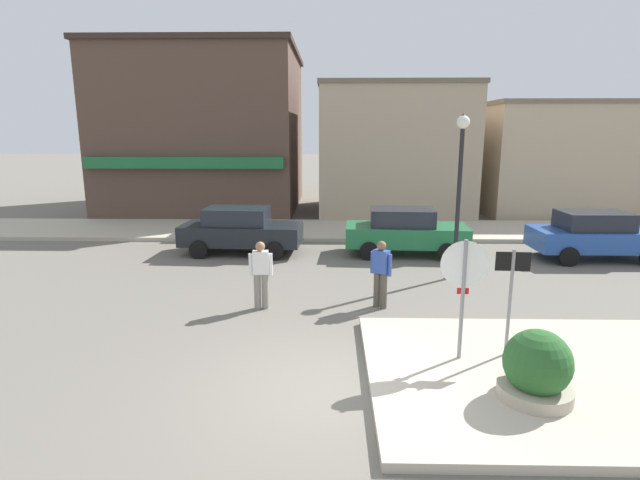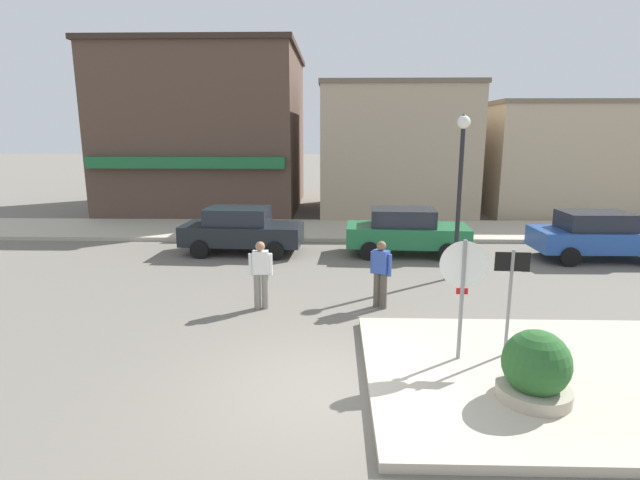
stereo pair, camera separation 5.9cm
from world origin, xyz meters
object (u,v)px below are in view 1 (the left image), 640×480
stop_sign (463,284)px  parked_car_second (405,231)px  pedestrian_crossing_near (381,272)px  one_way_sign (511,292)px  planter (536,373)px  parked_car_nearest (241,230)px  parked_car_third (596,235)px  pedestrian_crossing_far (261,273)px  lamp_post (460,173)px

stop_sign → parked_car_second: (0.20, 8.13, -0.71)m
pedestrian_crossing_near → one_way_sign: bearing=-54.5°
planter → stop_sign: bearing=120.9°
parked_car_nearest → parked_car_third: same height
one_way_sign → pedestrian_crossing_far: (-4.78, 2.67, -0.46)m
pedestrian_crossing_far → planter: bearing=-41.5°
parked_car_nearest → parked_car_third: size_ratio=1.02×
parked_car_third → stop_sign: bearing=-129.3°
lamp_post → pedestrian_crossing_near: lamp_post is taller
one_way_sign → pedestrian_crossing_far: one_way_sign is taller
parked_car_nearest → one_way_sign: bearing=-52.3°
stop_sign → parked_car_second: size_ratio=0.56×
parked_car_second → pedestrian_crossing_near: size_ratio=2.54×
planter → parked_car_nearest: parked_car_nearest is taller
planter → parked_car_nearest: 11.35m
lamp_post → pedestrian_crossing_far: size_ratio=2.82×
planter → one_way_sign: bearing=87.1°
planter → pedestrian_crossing_far: (-4.71, 4.17, 0.31)m
one_way_sign → parked_car_third: bearing=54.3°
planter → pedestrian_crossing_far: 6.29m
lamp_post → parked_car_third: size_ratio=1.13×
parked_car_third → pedestrian_crossing_near: bearing=-147.7°
lamp_post → pedestrian_crossing_near: 4.03m
parked_car_second → parked_car_third: (6.04, -0.52, 0.00)m
stop_sign → one_way_sign: size_ratio=1.10×
stop_sign → parked_car_nearest: size_ratio=0.56×
stop_sign → pedestrian_crossing_near: stop_sign is taller
lamp_post → pedestrian_crossing_near: size_ratio=2.82×
stop_sign → lamp_post: (1.23, 5.48, 1.44)m
parked_car_nearest → parked_car_third: 11.59m
pedestrian_crossing_near → planter: bearing=-66.0°
lamp_post → parked_car_second: 3.57m
parked_car_nearest → pedestrian_crossing_far: (1.43, -5.38, 0.06)m
one_way_sign → parked_car_second: (-0.68, 7.97, -0.52)m
stop_sign → parked_car_nearest: 9.81m
parked_car_third → planter: bearing=-121.3°
parked_car_third → lamp_post: bearing=-156.9°
stop_sign → pedestrian_crossing_far: stop_sign is taller
one_way_sign → pedestrian_crossing_near: 3.47m
stop_sign → parked_car_third: (6.24, 7.61, -0.71)m
one_way_sign → parked_car_third: one_way_sign is taller
one_way_sign → parked_car_nearest: (-6.22, 8.04, -0.52)m
planter → pedestrian_crossing_near: (-1.92, 4.30, 0.31)m
one_way_sign → parked_car_second: one_way_sign is taller
planter → lamp_post: size_ratio=0.27×
one_way_sign → parked_car_third: size_ratio=0.52×
parked_car_second → pedestrian_crossing_far: pedestrian_crossing_far is taller
one_way_sign → parked_car_second: 8.01m
planter → parked_car_third: parked_car_third is taller
stop_sign → parked_car_nearest: stop_sign is taller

